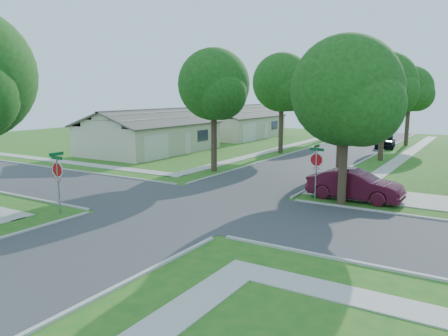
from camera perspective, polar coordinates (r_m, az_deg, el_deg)
ground at (r=22.66m, az=-3.64°, el=-4.91°), size 100.00×100.00×0.00m
road_ns at (r=22.66m, az=-3.64°, el=-4.90°), size 7.00×100.00×0.02m
sidewalk_ne at (r=44.77m, az=22.80°, el=1.64°), size 1.20×40.00×0.04m
sidewalk_nw at (r=48.09m, az=8.30°, el=2.81°), size 1.20×40.00×0.04m
driveway at (r=26.09m, az=20.24°, el=-3.49°), size 8.80×3.60×0.05m
stop_sign_sw at (r=22.12m, az=-20.91°, el=-0.52°), size 1.05×0.80×2.98m
stop_sign_ne at (r=24.26m, az=11.97°, el=0.77°), size 1.05×0.80×2.98m
tree_e_near at (r=28.06m, az=15.32°, el=9.23°), size 4.97×4.80×8.28m
tree_e_mid at (r=39.72m, az=20.32°, el=9.89°), size 5.59×5.40×9.21m
tree_e_far at (r=52.52m, az=23.13°, el=9.23°), size 5.17×5.00×8.72m
tree_w_near at (r=32.00m, az=-1.26°, el=10.43°), size 5.38×5.20×8.97m
tree_w_mid at (r=42.60m, az=7.65°, el=10.67°), size 5.80×5.60×9.56m
tree_w_far at (r=54.73m, az=13.21°, el=9.24°), size 4.76×4.60×8.04m
tree_ne_corner at (r=23.00m, az=15.81°, el=9.05°), size 5.80×5.60×8.66m
house_nw_near at (r=43.83m, az=-9.54°, el=4.08°), size 8.42×13.60×4.23m
house_nw_far at (r=57.70m, az=1.62°, el=5.53°), size 8.42×13.60×4.23m
car_driveway at (r=24.67m, az=16.72°, el=-2.13°), size 5.07×1.90×1.65m
car_curb_east at (r=49.45m, az=20.32°, el=3.40°), size 2.50×4.90×1.60m
car_curb_west at (r=56.78m, az=15.17°, el=4.23°), size 2.08×4.42×1.25m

